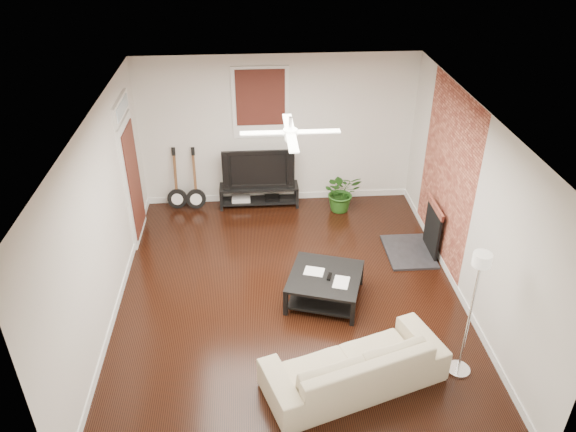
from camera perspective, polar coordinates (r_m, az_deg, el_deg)
name	(u,v)px	position (r m, az deg, el deg)	size (l,w,h in m)	color
room	(290,215)	(7.51, 0.22, 0.08)	(5.01, 6.01, 2.81)	black
brick_accent	(447,176)	(8.88, 15.98, 3.95)	(0.02, 2.20, 2.80)	brown
fireplace	(421,229)	(9.24, 13.47, -1.28)	(0.80, 1.10, 0.92)	black
window_back	(260,103)	(9.96, -2.84, 11.51)	(1.00, 0.06, 1.30)	#34110E
door_left	(131,169)	(9.45, -15.79, 4.62)	(0.08, 1.00, 2.50)	white
tv_stand	(259,195)	(10.50, -2.98, 2.13)	(1.47, 0.39, 0.41)	black
tv	(258,167)	(10.25, -3.07, 5.05)	(1.31, 0.17, 0.76)	black
coffee_table	(325,287)	(8.16, 3.80, -7.28)	(1.01, 1.01, 0.42)	black
sofa	(354,363)	(6.91, 6.84, -14.79)	(2.18, 0.85, 0.64)	tan
floor_lamp	(470,316)	(6.95, 18.15, -9.70)	(0.29, 0.29, 1.78)	silver
potted_plant	(342,192)	(10.29, 5.53, 2.49)	(0.68, 0.59, 0.76)	#225317
guitar_left	(175,180)	(10.39, -11.50, 3.60)	(0.37, 0.26, 1.19)	black
guitar_right	(194,181)	(10.32, -9.58, 3.61)	(0.37, 0.26, 1.19)	black
ceiling_fan	(290,132)	(6.97, 0.24, 8.59)	(1.24, 1.24, 0.32)	white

